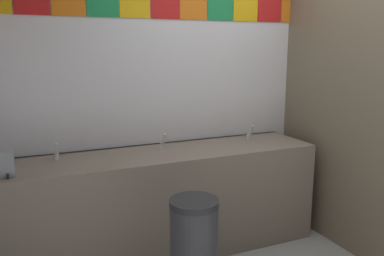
# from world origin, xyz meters

# --- Properties ---
(wall_back) EXTENTS (4.28, 0.09, 2.86)m
(wall_back) POSITION_xyz_m (0.00, 1.54, 1.43)
(wall_back) COLOR silver
(wall_back) RESTS_ON ground_plane
(vanity_counter) EXTENTS (2.45, 0.60, 0.84)m
(vanity_counter) POSITION_xyz_m (-0.87, 1.20, 0.43)
(vanity_counter) COLOR gray
(vanity_counter) RESTS_ON ground_plane
(faucet_left) EXTENTS (0.04, 0.10, 0.14)m
(faucet_left) POSITION_xyz_m (-1.68, 1.29, 0.89)
(faucet_left) COLOR silver
(faucet_left) RESTS_ON vanity_counter
(faucet_center) EXTENTS (0.04, 0.10, 0.14)m
(faucet_center) POSITION_xyz_m (-0.87, 1.29, 0.89)
(faucet_center) COLOR silver
(faucet_center) RESTS_ON vanity_counter
(faucet_right) EXTENTS (0.04, 0.10, 0.14)m
(faucet_right) POSITION_xyz_m (-0.05, 1.29, 0.89)
(faucet_right) COLOR silver
(faucet_right) RESTS_ON vanity_counter
(soap_dispenser) EXTENTS (0.09, 0.09, 0.16)m
(soap_dispenser) POSITION_xyz_m (-2.00, 1.02, 0.92)
(soap_dispenser) COLOR gray
(soap_dispenser) RESTS_ON vanity_counter
(stall_divider) EXTENTS (0.92, 1.48, 2.23)m
(stall_divider) POSITION_xyz_m (0.66, 0.50, 1.11)
(stall_divider) COLOR #726651
(stall_divider) RESTS_ON ground_plane
(toilet) EXTENTS (0.39, 0.49, 0.74)m
(toilet) POSITION_xyz_m (1.03, 1.04, 0.30)
(toilet) COLOR white
(toilet) RESTS_ON ground_plane
(trash_bin) EXTENTS (0.31, 0.31, 0.74)m
(trash_bin) POSITION_xyz_m (-0.98, 0.41, 0.37)
(trash_bin) COLOR #333338
(trash_bin) RESTS_ON ground_plane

